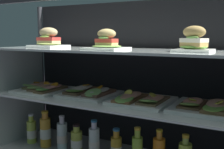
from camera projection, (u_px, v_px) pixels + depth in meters
The scene contains 18 objects.
case_frame at pixel (124, 73), 1.73m from camera, with size 1.55×0.51×0.97m.
riser_lower_tier at pixel (112, 131), 1.64m from camera, with size 1.48×0.44×0.35m.
shelf_lower_glass at pixel (112, 100), 1.62m from camera, with size 1.50×0.46×0.01m, color silver.
riser_upper_tier at pixel (112, 76), 1.60m from camera, with size 1.48×0.44×0.27m.
shelf_upper_glass at pixel (112, 50), 1.58m from camera, with size 1.50×0.46×0.01m, color silver.
plated_roll_sandwich_far_left at pixel (49, 40), 1.77m from camera, with size 0.20×0.20×0.13m.
plated_roll_sandwich_center at pixel (107, 43), 1.52m from camera, with size 0.21×0.21×0.11m.
plated_roll_sandwich_left_of_center at pixel (194, 42), 1.33m from camera, with size 0.17×0.17×0.12m.
open_sandwich_tray_far_right at pixel (44, 88), 1.86m from camera, with size 0.31×0.33×0.06m.
open_sandwich_tray_far_left at pixel (89, 92), 1.72m from camera, with size 0.31×0.32×0.07m.
open_sandwich_tray_mid_right at pixel (141, 99), 1.52m from camera, with size 0.31×0.33×0.07m.
open_sandwich_tray_mid_left at pixel (205, 106), 1.37m from camera, with size 0.31×0.33×0.07m.
juice_bottle_near_post at pixel (32, 131), 1.92m from camera, with size 0.06×0.06×0.20m.
juice_bottle_back_left at pixel (45, 131), 1.85m from camera, with size 0.07×0.07×0.24m.
juice_bottle_front_fourth at pixel (62, 136), 1.80m from camera, with size 0.07×0.07×0.22m.
juice_bottle_back_right at pixel (77, 142), 1.72m from camera, with size 0.07×0.07×0.19m.
juice_bottle_back_center at pixel (94, 143), 1.67m from camera, with size 0.06×0.06×0.23m.
juice_bottle_front_right_end at pixel (116, 148), 1.62m from camera, with size 0.06×0.06×0.20m.
Camera 1 is at (0.78, -1.38, 0.76)m, focal length 45.22 mm.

